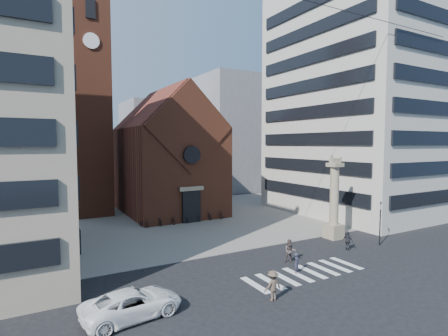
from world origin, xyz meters
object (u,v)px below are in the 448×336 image
at_px(pedestrian_0, 297,263).
at_px(scooter_0, 144,223).
at_px(traffic_light, 380,222).
at_px(white_car, 133,304).
at_px(pedestrian_2, 348,241).
at_px(pedestrian_1, 290,251).
at_px(lion_column, 334,206).

xyz_separation_m(pedestrian_0, scooter_0, (-5.96, 19.86, -0.23)).
height_order(traffic_light, pedestrian_0, traffic_light).
height_order(traffic_light, white_car, traffic_light).
bearing_deg(pedestrian_0, white_car, 148.87).
bearing_deg(pedestrian_2, traffic_light, -102.52).
height_order(pedestrian_1, scooter_0, pedestrian_1).
distance_m(pedestrian_2, scooter_0, 22.61).
xyz_separation_m(white_car, pedestrian_0, (12.74, 0.69, -0.02)).
bearing_deg(white_car, pedestrian_1, -86.61).
distance_m(lion_column, pedestrian_2, 4.83).
distance_m(traffic_light, white_car, 24.82).
relative_size(lion_column, pedestrian_0, 5.64).
bearing_deg(scooter_0, traffic_light, -64.29).
bearing_deg(white_car, traffic_light, -92.36).
bearing_deg(lion_column, pedestrian_2, -118.65).
relative_size(lion_column, pedestrian_1, 4.43).
xyz_separation_m(pedestrian_0, pedestrian_1, (1.04, 2.03, 0.21)).
height_order(lion_column, white_car, lion_column).
distance_m(pedestrian_1, scooter_0, 19.16).
height_order(white_car, pedestrian_0, white_car).
relative_size(lion_column, scooter_0, 4.64).
relative_size(white_car, scooter_0, 3.05).
bearing_deg(pedestrian_0, scooter_0, 72.47).
xyz_separation_m(lion_column, white_car, (-22.68, -6.34, -2.66)).
bearing_deg(lion_column, pedestrian_1, -157.87).
distance_m(white_car, scooter_0, 21.64).
distance_m(traffic_light, pedestrian_1, 10.97).
distance_m(lion_column, white_car, 23.69).
bearing_deg(scooter_0, pedestrian_0, -92.07).
bearing_deg(pedestrian_0, traffic_light, -26.38).
relative_size(traffic_light, white_car, 0.75).
bearing_deg(lion_column, traffic_light, -63.54).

